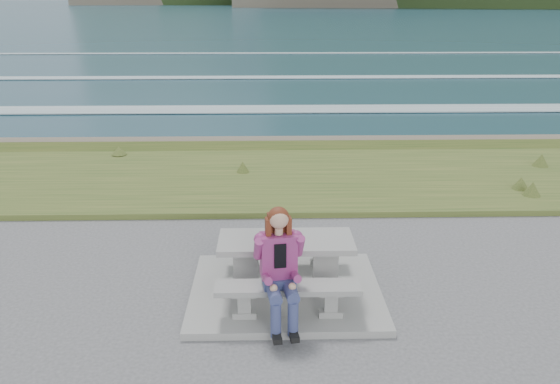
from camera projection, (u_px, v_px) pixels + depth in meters
The scene contains 8 objects.
concrete_slab at pixel (286, 292), 7.53m from camera, with size 2.60×2.10×0.10m, color gray.
picnic_table at pixel (286, 250), 7.32m from camera, with size 1.80×0.75×0.75m.
bench_landward at pixel (288, 292), 6.74m from camera, with size 1.80×0.35×0.45m.
bench_seaward at pixel (284, 244), 8.05m from camera, with size 1.80×0.35×0.45m.
grass_verge at pixel (278, 180), 12.25m from camera, with size 160.00×4.50×0.22m, color #2D4D1D.
shore_drop at pixel (276, 147), 14.98m from camera, with size 160.00×0.80×2.20m, color brown.
ocean at pixel (271, 99), 31.74m from camera, with size 1600.00×1600.00×0.09m.
seated_woman at pixel (281, 284), 6.54m from camera, with size 0.51×0.79×1.47m.
Camera 1 is at (-0.23, -6.61, 3.90)m, focal length 35.00 mm.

